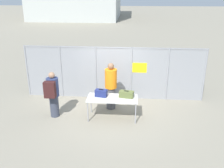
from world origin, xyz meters
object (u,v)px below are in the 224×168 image
Objects in this scene: traveler_hooded at (53,93)px; security_worker_near at (111,86)px; inspection_table at (112,99)px; suitcase_olive at (126,94)px; utility_trailer at (142,74)px; suitcase_navy at (101,93)px.

security_worker_near is at bearing 18.89° from traveler_hooded.
inspection_table is 3.30× the size of suitcase_olive.
security_worker_near is at bearing 131.96° from suitcase_olive.
suitcase_olive reaches higher than inspection_table.
security_worker_near is at bearing 98.58° from inspection_table.
utility_trailer is (3.21, 3.80, -0.51)m from traveler_hooded.
security_worker_near is 3.24m from utility_trailer.
suitcase_navy is at bearing 55.43° from security_worker_near.
utility_trailer is at bearing 72.89° from inspection_table.
inspection_table is 2.08m from traveler_hooded.
utility_trailer is at bearing 79.55° from suitcase_olive.
suitcase_olive is 0.13× the size of utility_trailer.
traveler_hooded is (-2.54, -0.19, 0.04)m from suitcase_olive.
security_worker_near reaches higher than suitcase_olive.
suitcase_navy is 3.96m from utility_trailer.
suitcase_olive is 0.32× the size of traveler_hooded.
suitcase_navy is at bearing -179.54° from suitcase_olive.
security_worker_near is (-0.59, 0.66, 0.05)m from suitcase_olive.
suitcase_olive is at bearing -0.37° from traveler_hooded.
utility_trailer is at bearing -124.51° from security_worker_near.
utility_trailer is (0.66, 3.60, -0.47)m from suitcase_olive.
suitcase_navy reaches higher than utility_trailer.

